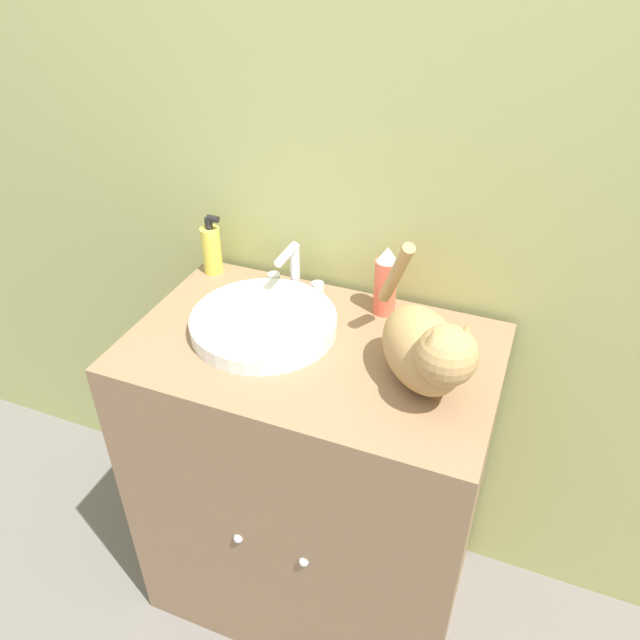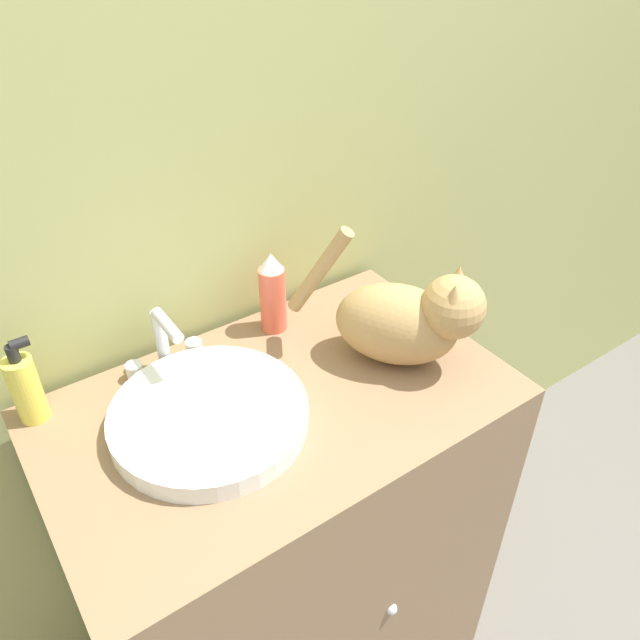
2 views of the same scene
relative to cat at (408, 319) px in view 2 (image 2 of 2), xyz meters
The scene contains 7 objects.
wall_back 0.50m from the cat, 127.62° to the left, with size 6.00×0.05×2.50m.
vanity_cabinet 0.61m from the cat, behind, with size 0.84×0.53×0.91m.
sink_basin 0.40m from the cat, behind, with size 0.34×0.34×0.04m.
faucet 0.46m from the cat, 149.42° to the left, with size 0.15×0.11×0.14m.
cat is the anchor object (origin of this frame).
soap_bottle 0.68m from the cat, 158.57° to the left, with size 0.05×0.05×0.17m.
spray_bottle 0.28m from the cat, 123.52° to the left, with size 0.05×0.05×0.18m.
Camera 2 is at (-0.41, -0.46, 1.69)m, focal length 35.00 mm.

